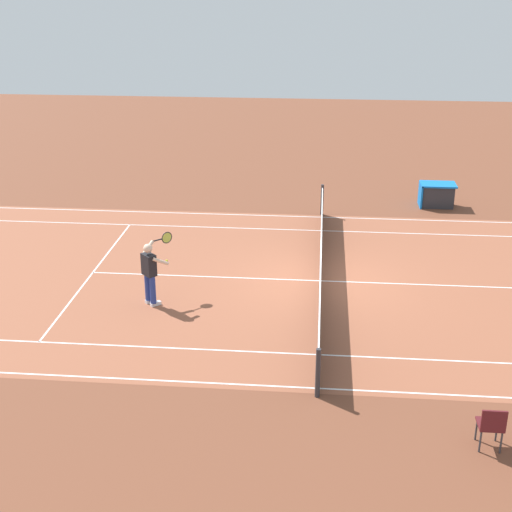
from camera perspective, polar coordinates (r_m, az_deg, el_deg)
ground_plane at (r=19.95m, az=5.06°, el=-1.97°), size 60.00×60.00×0.00m
court_slab at (r=19.95m, az=5.06°, el=-1.96°), size 24.20×11.40×0.00m
court_line_markings at (r=19.94m, az=5.06°, el=-1.96°), size 23.85×11.05×0.01m
tennis_net at (r=19.75m, az=5.11°, el=-0.66°), size 0.10×11.70×1.08m
tennis_player_near at (r=18.35m, az=-8.35°, el=-1.14°), size 0.74×1.13×1.70m
tennis_ball at (r=21.30m, az=-7.06°, el=-0.37°), size 0.07×0.07×0.07m
spectator_chair_2 at (r=13.70m, az=18.08°, el=-12.52°), size 0.44×0.44×0.88m
equipment_cart_tarped at (r=26.83m, az=14.04°, el=4.72°), size 1.25×0.84×0.85m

